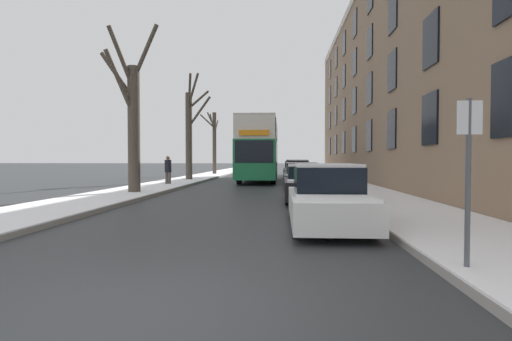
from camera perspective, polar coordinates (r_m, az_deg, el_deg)
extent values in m
plane|color=#303335|center=(4.45, -18.64, -19.18)|extent=(320.00, 320.00, 0.00)
cube|color=gray|center=(57.28, -3.20, 0.08)|extent=(3.02, 130.00, 0.13)
cube|color=white|center=(57.27, -3.20, 0.16)|extent=(2.99, 130.00, 0.03)
cube|color=gray|center=(56.98, 7.33, 0.06)|extent=(3.02, 130.00, 0.13)
cube|color=white|center=(56.98, 7.33, 0.14)|extent=(2.99, 130.00, 0.03)
cube|color=#8C7056|center=(28.42, 24.02, 11.98)|extent=(9.00, 43.66, 13.53)
cube|color=black|center=(10.81, 32.39, 8.81)|extent=(0.08, 1.40, 1.80)
cube|color=black|center=(15.18, 23.58, 6.77)|extent=(0.08, 1.40, 1.80)
cube|color=black|center=(19.75, 18.81, 5.58)|extent=(0.08, 1.40, 1.80)
cube|color=black|center=(24.40, 15.85, 4.83)|extent=(0.08, 1.40, 1.80)
cube|color=black|center=(29.11, 13.85, 4.31)|extent=(0.08, 1.40, 1.80)
cube|color=black|center=(33.84, 12.41, 3.93)|extent=(0.08, 1.40, 1.80)
cube|color=black|center=(38.59, 11.32, 3.64)|extent=(0.08, 1.40, 1.80)
cube|color=black|center=(43.35, 10.48, 3.42)|extent=(0.08, 1.40, 1.80)
cube|color=black|center=(15.66, 23.70, 16.68)|extent=(0.08, 1.40, 1.80)
cube|color=black|center=(20.12, 18.88, 13.29)|extent=(0.08, 1.40, 1.80)
cube|color=black|center=(24.71, 15.90, 11.11)|extent=(0.08, 1.40, 1.80)
cube|color=black|center=(29.37, 13.89, 9.59)|extent=(0.08, 1.40, 1.80)
cube|color=black|center=(34.06, 12.44, 8.48)|extent=(0.08, 1.40, 1.80)
cube|color=black|center=(38.79, 11.34, 7.64)|extent=(0.08, 1.40, 1.80)
cube|color=black|center=(43.53, 10.49, 6.98)|extent=(0.08, 1.40, 1.80)
cube|color=black|center=(20.84, 18.95, 20.60)|extent=(0.08, 1.40, 1.80)
cube|color=black|center=(25.30, 15.95, 17.16)|extent=(0.08, 1.40, 1.80)
cube|color=black|center=(29.86, 13.92, 14.74)|extent=(0.08, 1.40, 1.80)
cube|color=black|center=(34.49, 12.46, 12.95)|extent=(0.08, 1.40, 1.80)
cube|color=black|center=(39.16, 11.37, 11.58)|extent=(0.08, 1.40, 1.80)
cube|color=black|center=(43.86, 10.51, 10.50)|extent=(0.08, 1.40, 1.80)
cube|color=black|center=(30.60, 13.96, 19.68)|extent=(0.08, 1.40, 1.80)
cube|color=black|center=(35.13, 12.49, 17.28)|extent=(0.08, 1.40, 1.80)
cube|color=black|center=(39.73, 11.39, 15.43)|extent=(0.08, 1.40, 1.80)
cube|color=black|center=(44.37, 10.53, 13.96)|extent=(0.08, 1.40, 1.80)
cylinder|color=#4C4238|center=(18.29, -17.05, 5.41)|extent=(0.52, 0.52, 5.63)
cylinder|color=#4C4238|center=(18.77, -19.15, 12.56)|extent=(1.51, 0.37, 2.12)
cylinder|color=#4C4238|center=(18.44, -18.68, 14.96)|extent=(0.92, 1.19, 2.52)
cylinder|color=#4C4238|center=(18.15, -18.85, 11.68)|extent=(0.98, 1.36, 2.68)
cylinder|color=#4C4238|center=(18.57, -15.57, 15.94)|extent=(1.29, 0.36, 2.39)
cylinder|color=#4C4238|center=(29.02, -9.57, 4.71)|extent=(0.47, 0.47, 6.33)
cylinder|color=#4C4238|center=(28.38, -9.47, 10.87)|extent=(0.75, 2.02, 2.37)
cylinder|color=#4C4238|center=(29.09, -8.09, 8.32)|extent=(1.66, 0.33, 2.24)
cylinder|color=#4C4238|center=(28.82, -8.95, 11.38)|extent=(1.10, 1.20, 2.12)
cylinder|color=#4C4238|center=(29.59, -8.21, 9.97)|extent=(1.42, 1.08, 1.47)
cylinder|color=#4C4238|center=(40.06, -5.96, 3.80)|extent=(0.38, 0.38, 6.25)
cylinder|color=#4C4238|center=(39.63, -6.44, 7.12)|extent=(0.61, 1.40, 1.50)
cylinder|color=#4C4238|center=(39.59, -6.94, 6.98)|extent=(1.26, 1.58, 1.28)
cylinder|color=#4C4238|center=(39.79, -6.27, 6.74)|extent=(0.44, 1.00, 1.75)
cylinder|color=#4C4238|center=(40.99, -5.71, 6.17)|extent=(0.21, 1.80, 1.60)
cube|color=#1E7A47|center=(28.37, 0.42, 1.57)|extent=(2.52, 10.13, 2.45)
cube|color=silver|center=(28.43, 0.42, 5.45)|extent=(2.47, 9.93, 1.40)
cube|color=beige|center=(28.49, 0.42, 6.97)|extent=(2.47, 9.93, 0.12)
cube|color=black|center=(28.37, 0.42, 2.52)|extent=(2.55, 8.92, 1.27)
cube|color=black|center=(28.44, 0.42, 5.59)|extent=(2.55, 8.92, 1.06)
cube|color=black|center=(23.34, -0.28, 2.72)|extent=(2.27, 0.06, 1.34)
cube|color=orange|center=(23.38, -0.29, 5.43)|extent=(1.77, 0.05, 0.32)
cylinder|color=black|center=(25.45, -2.42, -0.75)|extent=(0.30, 1.07, 1.07)
cylinder|color=black|center=(25.31, 2.50, -0.77)|extent=(0.30, 1.07, 1.07)
cylinder|color=black|center=(31.29, -1.28, -0.31)|extent=(0.30, 1.07, 1.07)
cylinder|color=black|center=(31.18, 2.71, -0.32)|extent=(0.30, 1.07, 1.07)
cube|color=silver|center=(9.42, 10.10, -5.09)|extent=(1.69, 4.33, 0.62)
cube|color=black|center=(9.54, 10.00, -1.30)|extent=(1.45, 2.17, 0.61)
cube|color=white|center=(9.53, 10.01, 0.74)|extent=(1.42, 2.06, 0.07)
cube|color=white|center=(7.86, 11.37, -3.94)|extent=(1.52, 1.13, 0.06)
cylinder|color=black|center=(8.10, 5.91, -7.46)|extent=(0.20, 0.60, 0.60)
cylinder|color=black|center=(8.29, 16.21, -7.30)|extent=(0.20, 0.60, 0.60)
cylinder|color=black|center=(10.67, 5.36, -5.26)|extent=(0.20, 0.60, 0.60)
cylinder|color=black|center=(10.82, 13.20, -5.21)|extent=(0.20, 0.60, 0.60)
cube|color=black|center=(15.00, 7.68, -2.56)|extent=(1.88, 4.21, 0.64)
cube|color=black|center=(15.14, 7.65, -0.35)|extent=(1.61, 2.10, 0.50)
cube|color=white|center=(15.13, 7.65, 0.77)|extent=(1.58, 2.00, 0.08)
cube|color=white|center=(13.49, 8.13, -1.51)|extent=(1.69, 1.10, 0.07)
cylinder|color=black|center=(13.72, 4.59, -3.57)|extent=(0.20, 0.68, 0.68)
cylinder|color=black|center=(13.85, 11.48, -3.55)|extent=(0.20, 0.68, 0.68)
cylinder|color=black|center=(16.24, 4.45, -2.77)|extent=(0.20, 0.68, 0.68)
cylinder|color=black|center=(16.35, 10.27, -2.77)|extent=(0.20, 0.68, 0.68)
cube|color=#474C56|center=(21.13, 6.51, -1.36)|extent=(1.83, 4.29, 0.64)
cube|color=black|center=(21.27, 6.50, 0.29)|extent=(1.57, 2.15, 0.57)
cube|color=white|center=(21.27, 6.50, 1.11)|extent=(1.54, 2.04, 0.04)
cube|color=white|center=(19.59, 6.74, -0.61)|extent=(1.65, 1.12, 0.03)
cylinder|color=black|center=(19.82, 4.37, -1.99)|extent=(0.20, 0.67, 0.67)
cylinder|color=black|center=(19.91, 9.02, -1.99)|extent=(0.20, 0.67, 0.67)
cylinder|color=black|center=(22.39, 4.29, -1.58)|extent=(0.20, 0.67, 0.67)
cylinder|color=black|center=(22.47, 8.40, -1.58)|extent=(0.20, 0.67, 0.67)
cube|color=silver|center=(26.99, 5.89, -0.66)|extent=(1.69, 4.11, 0.70)
cube|color=black|center=(27.14, 5.88, 0.75)|extent=(1.45, 2.06, 0.62)
cube|color=white|center=(27.14, 5.89, 1.47)|extent=(1.42, 1.95, 0.07)
cube|color=white|center=(25.52, 6.02, 0.06)|extent=(1.52, 1.07, 0.05)
cylinder|color=black|center=(25.75, 4.37, -1.21)|extent=(0.20, 0.64, 0.64)
cylinder|color=black|center=(25.81, 7.63, -1.21)|extent=(0.20, 0.64, 0.64)
cylinder|color=black|center=(28.22, 4.30, -0.96)|extent=(0.20, 0.64, 0.64)
cylinder|color=black|center=(28.27, 7.28, -0.97)|extent=(0.20, 0.64, 0.64)
cube|color=#474C56|center=(32.29, 5.53, -0.32)|extent=(1.79, 4.15, 0.66)
cube|color=black|center=(32.44, 5.52, 0.74)|extent=(1.54, 2.07, 0.53)
cube|color=white|center=(32.44, 5.52, 1.30)|extent=(1.50, 1.97, 0.10)
cube|color=white|center=(30.81, 5.62, 0.28)|extent=(1.61, 1.08, 0.08)
cylinder|color=black|center=(31.04, 4.16, -0.72)|extent=(0.20, 0.65, 0.65)
cylinder|color=black|center=(31.09, 7.04, -0.72)|extent=(0.20, 0.65, 0.65)
cylinder|color=black|center=(33.53, 4.12, -0.55)|extent=(0.20, 0.65, 0.65)
cylinder|color=black|center=(33.57, 6.79, -0.55)|extent=(0.20, 0.65, 0.65)
cube|color=#9EA3AD|center=(50.03, 0.72, 1.20)|extent=(2.09, 5.50, 2.03)
cube|color=black|center=(47.30, 0.55, 1.74)|extent=(1.84, 0.06, 0.89)
cylinder|color=black|center=(48.34, -0.49, 0.13)|extent=(0.22, 0.68, 0.68)
cylinder|color=black|center=(48.24, 1.71, 0.12)|extent=(0.22, 0.68, 0.68)
cylinder|color=black|center=(51.85, -0.20, 0.23)|extent=(0.22, 0.68, 0.68)
cylinder|color=black|center=(51.76, 1.84, 0.22)|extent=(0.22, 0.68, 0.68)
cylinder|color=#4C4742|center=(23.85, -12.62, -1.23)|extent=(0.18, 0.18, 0.83)
cylinder|color=#4C4742|center=(23.75, -12.27, -1.24)|extent=(0.18, 0.18, 0.83)
cylinder|color=black|center=(23.78, -12.46, 0.64)|extent=(0.39, 0.39, 0.72)
sphere|color=#8C6647|center=(23.78, -12.46, 1.79)|extent=(0.23, 0.23, 0.23)
cylinder|color=#4C4F54|center=(5.92, 28.02, -2.36)|extent=(0.07, 0.07, 2.37)
cube|color=silver|center=(5.92, 28.22, 6.69)|extent=(0.32, 0.02, 0.44)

